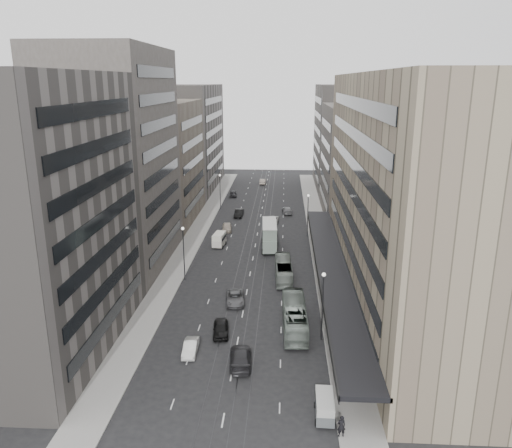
% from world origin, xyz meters
% --- Properties ---
extents(ground, '(220.00, 220.00, 0.00)m').
position_xyz_m(ground, '(0.00, 0.00, 0.00)').
color(ground, black).
rests_on(ground, ground).
extents(sidewalk_right, '(4.00, 125.00, 0.15)m').
position_xyz_m(sidewalk_right, '(12.00, 37.50, 0.07)').
color(sidewalk_right, gray).
rests_on(sidewalk_right, ground).
extents(sidewalk_left, '(4.00, 125.00, 0.15)m').
position_xyz_m(sidewalk_left, '(-12.00, 37.50, 0.07)').
color(sidewalk_left, gray).
rests_on(sidewalk_left, ground).
extents(department_store, '(19.20, 60.00, 30.00)m').
position_xyz_m(department_store, '(21.45, 8.00, 14.95)').
color(department_store, gray).
rests_on(department_store, ground).
extents(building_right_mid, '(15.00, 28.00, 24.00)m').
position_xyz_m(building_right_mid, '(21.50, 52.00, 12.00)').
color(building_right_mid, '#47423D').
rests_on(building_right_mid, ground).
extents(building_right_far, '(15.00, 32.00, 28.00)m').
position_xyz_m(building_right_far, '(21.50, 82.00, 14.00)').
color(building_right_far, slate).
rests_on(building_right_far, ground).
extents(building_left_a, '(15.00, 28.00, 30.00)m').
position_xyz_m(building_left_a, '(-21.50, -8.00, 15.00)').
color(building_left_a, slate).
rests_on(building_left_a, ground).
extents(building_left_b, '(15.00, 26.00, 34.00)m').
position_xyz_m(building_left_b, '(-21.50, 19.00, 17.00)').
color(building_left_b, '#47423D').
rests_on(building_left_b, ground).
extents(building_left_c, '(15.00, 28.00, 25.00)m').
position_xyz_m(building_left_c, '(-21.50, 46.00, 12.50)').
color(building_left_c, '#6A6152').
rests_on(building_left_c, ground).
extents(building_left_d, '(15.00, 38.00, 28.00)m').
position_xyz_m(building_left_d, '(-21.50, 79.00, 14.00)').
color(building_left_d, slate).
rests_on(building_left_d, ground).
extents(lamp_right_near, '(0.44, 0.44, 8.32)m').
position_xyz_m(lamp_right_near, '(9.70, -5.00, 5.20)').
color(lamp_right_near, '#262628').
rests_on(lamp_right_near, ground).
extents(lamp_right_far, '(0.44, 0.44, 8.32)m').
position_xyz_m(lamp_right_far, '(9.70, 35.00, 5.20)').
color(lamp_right_far, '#262628').
rests_on(lamp_right_far, ground).
extents(lamp_left_near, '(0.44, 0.44, 8.32)m').
position_xyz_m(lamp_left_near, '(-9.70, 12.00, 5.20)').
color(lamp_left_near, '#262628').
rests_on(lamp_left_near, ground).
extents(lamp_left_far, '(0.44, 0.44, 8.32)m').
position_xyz_m(lamp_left_far, '(-9.70, 55.00, 5.20)').
color(lamp_left_far, '#262628').
rests_on(lamp_left_far, ground).
extents(bus_near, '(3.04, 11.69, 3.24)m').
position_xyz_m(bus_near, '(6.61, -2.47, 1.62)').
color(bus_near, gray).
rests_on(bus_near, ground).
extents(bus_far, '(2.81, 10.27, 2.84)m').
position_xyz_m(bus_far, '(5.21, 13.35, 1.42)').
color(bus_far, gray).
rests_on(bus_far, ground).
extents(double_decker, '(3.06, 8.89, 4.80)m').
position_xyz_m(double_decker, '(2.62, 27.35, 2.59)').
color(double_decker, gray).
rests_on(double_decker, ground).
extents(vw_microbus, '(1.82, 3.83, 2.05)m').
position_xyz_m(vw_microbus, '(9.01, -19.01, 1.14)').
color(vw_microbus, '#515659').
rests_on(vw_microbus, ground).
extents(panel_van, '(2.32, 4.14, 2.50)m').
position_xyz_m(panel_van, '(-6.50, 28.00, 1.38)').
color(panel_van, beige).
rests_on(panel_van, ground).
extents(sedan_0, '(2.29, 4.69, 1.54)m').
position_xyz_m(sedan_0, '(-2.14, -4.53, 0.77)').
color(sedan_0, black).
rests_on(sedan_0, ground).
extents(sedan_1, '(1.60, 4.20, 1.37)m').
position_xyz_m(sedan_1, '(-4.95, -8.89, 0.68)').
color(sedan_1, silver).
rests_on(sedan_1, ground).
extents(sedan_2, '(3.00, 5.40, 1.43)m').
position_xyz_m(sedan_2, '(-1.30, 4.34, 0.71)').
color(sedan_2, '#58585B').
rests_on(sedan_2, ground).
extents(sedan_3, '(2.83, 5.89, 1.66)m').
position_xyz_m(sedan_3, '(0.75, -10.83, 0.83)').
color(sedan_3, black).
rests_on(sedan_3, ground).
extents(sedan_4, '(2.35, 4.81, 1.58)m').
position_xyz_m(sedan_4, '(-6.21, 37.74, 0.79)').
color(sedan_4, '#AC9F8E').
rests_on(sedan_4, ground).
extents(sedan_5, '(1.88, 4.93, 1.61)m').
position_xyz_m(sedan_5, '(-4.81, 48.75, 0.80)').
color(sedan_5, black).
rests_on(sedan_5, ground).
extents(sedan_6, '(2.44, 4.89, 1.33)m').
position_xyz_m(sedan_6, '(2.89, 44.85, 0.66)').
color(sedan_6, beige).
rests_on(sedan_6, ground).
extents(sedan_7, '(2.64, 5.40, 1.51)m').
position_xyz_m(sedan_7, '(5.82, 52.14, 0.76)').
color(sedan_7, slate).
rests_on(sedan_7, ground).
extents(sedan_8, '(2.21, 4.54, 1.49)m').
position_xyz_m(sedan_8, '(-8.08, 68.49, 0.75)').
color(sedan_8, black).
rests_on(sedan_8, ground).
extents(sedan_9, '(1.83, 4.77, 1.55)m').
position_xyz_m(sedan_9, '(-1.10, 85.27, 0.78)').
color(sedan_9, gray).
rests_on(sedan_9, ground).
extents(pedestrian, '(0.80, 0.60, 1.99)m').
position_xyz_m(pedestrian, '(10.20, -21.66, 1.15)').
color(pedestrian, black).
rests_on(pedestrian, sidewalk_right).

